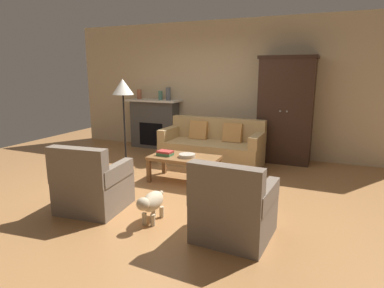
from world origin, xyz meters
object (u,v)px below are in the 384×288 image
(mantel_vase_terracotta, at_px, (139,94))
(mantel_vase_slate, at_px, (168,94))
(couch, at_px, (212,148))
(coffee_table, at_px, (184,160))
(mantel_vase_jade, at_px, (160,95))
(armchair_near_left, at_px, (92,186))
(armoire, at_px, (286,110))
(book_stack, at_px, (165,153))
(fruit_bowl, at_px, (187,155))
(floor_lamp, at_px, (123,92))
(fireplace, at_px, (155,123))
(armchair_near_right, at_px, (233,210))
(dog, at_px, (152,203))

(mantel_vase_terracotta, relative_size, mantel_vase_slate, 0.78)
(couch, height_order, coffee_table, couch)
(mantel_vase_jade, xyz_separation_m, mantel_vase_slate, (0.20, 0.00, 0.04))
(armchair_near_left, bearing_deg, armoire, 60.44)
(book_stack, relative_size, mantel_vase_jade, 1.23)
(fruit_bowl, distance_m, book_stack, 0.37)
(fruit_bowl, relative_size, floor_lamp, 0.16)
(fireplace, relative_size, mantel_vase_jade, 6.27)
(coffee_table, bearing_deg, fireplace, 130.42)
(armchair_near_left, distance_m, armchair_near_right, 1.87)
(mantel_vase_terracotta, xyz_separation_m, armchair_near_left, (1.43, -3.42, -0.92))
(fruit_bowl, bearing_deg, dog, -82.03)
(book_stack, bearing_deg, fruit_bowl, 6.30)
(floor_lamp, bearing_deg, armchair_near_left, -70.59)
(armoire, distance_m, floor_lamp, 3.08)
(book_stack, bearing_deg, floor_lamp, 172.82)
(armchair_near_right, relative_size, floor_lamp, 0.54)
(book_stack, relative_size, mantel_vase_terracotta, 1.12)
(fireplace, bearing_deg, mantel_vase_jade, -5.69)
(fruit_bowl, distance_m, floor_lamp, 1.55)
(armoire, bearing_deg, armchair_near_left, -119.56)
(armoire, relative_size, couch, 1.06)
(armchair_near_right, bearing_deg, mantel_vase_slate, 126.62)
(coffee_table, relative_size, armchair_near_left, 1.25)
(armchair_near_left, height_order, floor_lamp, floor_lamp)
(fireplace, xyz_separation_m, floor_lamp, (0.51, -1.91, 0.84))
(couch, bearing_deg, fruit_bowl, -89.89)
(coffee_table, bearing_deg, mantel_vase_slate, 123.55)
(mantel_vase_jade, relative_size, armchair_near_left, 0.23)
(couch, bearing_deg, armoire, 29.82)
(coffee_table, distance_m, mantel_vase_jade, 2.58)
(mantel_vase_jade, xyz_separation_m, dog, (1.75, -3.43, -0.98))
(mantel_vase_jade, bearing_deg, armchair_near_left, -75.79)
(coffee_table, distance_m, armchair_near_left, 1.61)
(dog, bearing_deg, armchair_near_right, 1.09)
(coffee_table, xyz_separation_m, mantel_vase_jade, (-1.48, 1.94, 0.85))
(fireplace, relative_size, fruit_bowl, 4.80)
(mantel_vase_jade, height_order, armchair_near_right, mantel_vase_jade)
(armoire, bearing_deg, mantel_vase_jade, 178.76)
(couch, distance_m, armchair_near_left, 2.74)
(book_stack, distance_m, armchair_near_right, 2.11)
(armoire, distance_m, armchair_near_right, 3.42)
(dog, bearing_deg, armoire, 73.11)
(armchair_near_right, relative_size, dog, 1.53)
(mantel_vase_jade, bearing_deg, armchair_near_right, -51.27)
(floor_lamp, xyz_separation_m, dog, (1.42, -1.54, -1.16))
(couch, relative_size, mantel_vase_slate, 6.80)
(mantel_vase_terracotta, distance_m, floor_lamp, 2.10)
(fireplace, distance_m, book_stack, 2.43)
(couch, height_order, fruit_bowl, couch)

